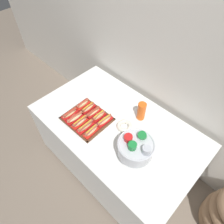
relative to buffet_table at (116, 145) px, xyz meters
name	(u,v)px	position (x,y,z in m)	size (l,w,h in m)	color
ground_plane	(116,162)	(0.00, 0.00, -0.40)	(10.00, 10.00, 0.00)	#7A6B5B
back_wall	(164,48)	(0.00, 0.57, 0.90)	(6.00, 0.10, 2.60)	silver
buffet_table	(116,145)	(0.00, 0.00, 0.00)	(1.60, 0.94, 0.75)	white
serving_tray	(87,119)	(-0.25, -0.15, 0.36)	(0.41, 0.37, 0.01)	#56331E
hot_dog_0	(70,113)	(-0.40, -0.24, 0.39)	(0.06, 0.17, 0.06)	red
hot_dog_1	(75,118)	(-0.32, -0.24, 0.39)	(0.07, 0.18, 0.06)	#B21414
hot_dog_2	(80,122)	(-0.25, -0.23, 0.39)	(0.06, 0.18, 0.06)	red
hot_dog_3	(86,126)	(-0.17, -0.23, 0.39)	(0.06, 0.18, 0.06)	red
hot_dog_4	(91,131)	(-0.10, -0.23, 0.39)	(0.07, 0.17, 0.06)	red
hot_dog_5	(83,104)	(-0.40, -0.07, 0.39)	(0.07, 0.16, 0.06)	red
hot_dog_6	(88,108)	(-0.33, -0.07, 0.39)	(0.07, 0.17, 0.06)	#B21414
hot_dog_7	(93,112)	(-0.25, -0.07, 0.39)	(0.07, 0.17, 0.06)	red
hot_dog_8	(99,116)	(-0.18, -0.07, 0.39)	(0.06, 0.16, 0.06)	#B21414
hot_dog_9	(104,120)	(-0.10, -0.07, 0.39)	(0.07, 0.17, 0.06)	red
punch_bowl	(136,148)	(0.33, -0.14, 0.50)	(0.29, 0.30, 0.26)	silver
cup_stack	(141,111)	(0.10, 0.22, 0.45)	(0.08, 0.08, 0.19)	#EA5B19
donut	(124,126)	(0.07, 0.03, 0.38)	(0.14, 0.14, 0.04)	silver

